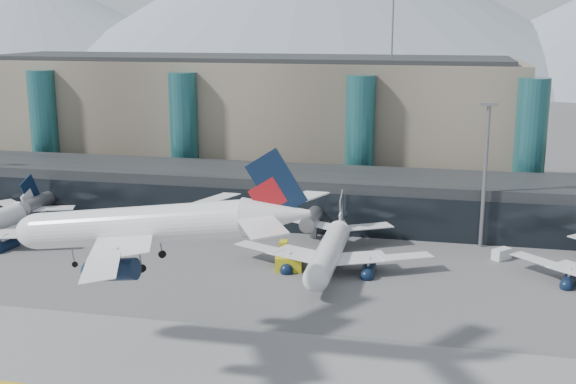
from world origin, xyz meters
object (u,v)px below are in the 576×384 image
(veh_a, at_px, (60,239))
(veh_h, at_px, (289,264))
(veh_c, at_px, (312,265))
(veh_b, at_px, (284,245))
(jet_parked_mid, at_px, (332,240))
(lightmast_mid, at_px, (485,167))
(veh_d, at_px, (502,254))
(hero_jet, at_px, (166,215))

(veh_a, relative_size, veh_h, 0.85)
(veh_c, bearing_deg, veh_b, 141.96)
(jet_parked_mid, bearing_deg, veh_b, 53.30)
(veh_h, bearing_deg, jet_parked_mid, 26.13)
(veh_a, distance_m, veh_h, 43.41)
(veh_c, bearing_deg, jet_parked_mid, 73.83)
(lightmast_mid, bearing_deg, veh_h, -146.80)
(lightmast_mid, height_order, jet_parked_mid, lightmast_mid)
(veh_a, xyz_separation_m, veh_b, (39.71, 6.57, -0.36))
(veh_b, height_order, veh_c, veh_c)
(veh_c, bearing_deg, veh_a, -166.56)
(lightmast_mid, bearing_deg, veh_d, -64.02)
(lightmast_mid, xyz_separation_m, veh_a, (-73.71, -15.12, -13.41))
(veh_h, bearing_deg, veh_a, 164.52)
(veh_b, bearing_deg, veh_c, -154.48)
(hero_jet, relative_size, veh_a, 10.67)
(hero_jet, height_order, veh_c, hero_jet)
(veh_a, xyz_separation_m, veh_h, (43.14, -4.89, 0.16))
(hero_jet, height_order, veh_b, hero_jet)
(veh_a, bearing_deg, veh_c, -38.37)
(hero_jet, bearing_deg, veh_c, 76.48)
(veh_a, height_order, veh_h, veh_h)
(veh_c, height_order, veh_h, veh_h)
(hero_jet, height_order, veh_a, hero_jet)
(veh_b, distance_m, veh_d, 37.25)
(hero_jet, bearing_deg, lightmast_mid, 58.50)
(lightmast_mid, distance_m, veh_c, 35.75)
(veh_a, bearing_deg, veh_d, -26.87)
(jet_parked_mid, bearing_deg, veh_h, 124.49)
(veh_c, bearing_deg, veh_h, -150.93)
(hero_jet, height_order, veh_d, hero_jet)
(veh_d, bearing_deg, lightmast_mid, 68.30)
(lightmast_mid, height_order, veh_b, lightmast_mid)
(lightmast_mid, height_order, veh_d, lightmast_mid)
(lightmast_mid, distance_m, veh_a, 76.43)
(hero_jet, height_order, jet_parked_mid, hero_jet)
(veh_d, bearing_deg, veh_h, 154.07)
(lightmast_mid, distance_m, veh_d, 15.34)
(veh_a, height_order, veh_d, veh_a)
(jet_parked_mid, distance_m, veh_h, 8.24)
(jet_parked_mid, relative_size, veh_b, 15.22)
(lightmast_mid, bearing_deg, veh_c, -144.31)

